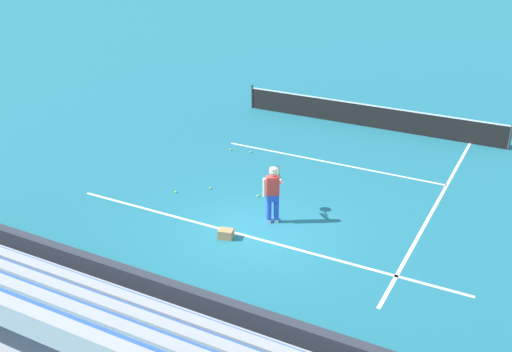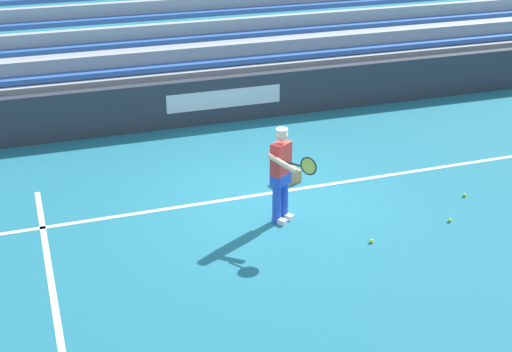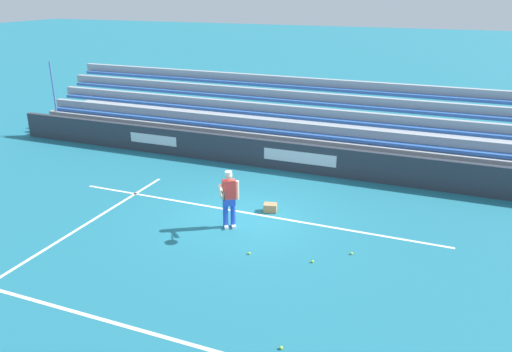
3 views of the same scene
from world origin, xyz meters
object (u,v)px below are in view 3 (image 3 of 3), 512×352
object	(u,v)px
tennis_player	(229,199)
tennis_ball_midcourt	(281,348)
ball_box_cardboard	(270,208)
tennis_ball_toward_net	(249,253)
tennis_ball_far_right	(312,261)
tennis_ball_by_box	(352,253)

from	to	relation	value
tennis_player	tennis_ball_midcourt	xyz separation A→B (m)	(-3.10, 4.37, -0.86)
ball_box_cardboard	tennis_ball_toward_net	xyz separation A→B (m)	(-0.41, 2.69, -0.10)
tennis_ball_midcourt	tennis_ball_far_right	size ratio (longest dim) A/B	1.00
tennis_ball_midcourt	ball_box_cardboard	bearing A→B (deg)	-67.78
tennis_ball_by_box	tennis_ball_midcourt	world-z (taller)	same
tennis_player	tennis_ball_toward_net	size ratio (longest dim) A/B	25.98
tennis_ball_far_right	tennis_player	bearing A→B (deg)	-20.32
tennis_player	tennis_ball_far_right	size ratio (longest dim) A/B	25.98
tennis_player	tennis_ball_far_right	bearing A→B (deg)	159.68
ball_box_cardboard	tennis_ball_far_right	xyz separation A→B (m)	(-2.06, 2.48, -0.10)
ball_box_cardboard	tennis_ball_toward_net	distance (m)	2.73
tennis_player	ball_box_cardboard	xyz separation A→B (m)	(-0.72, -1.45, -0.76)
tennis_ball_by_box	tennis_ball_far_right	bearing A→B (deg)	43.11
ball_box_cardboard	tennis_ball_toward_net	bearing A→B (deg)	98.73
ball_box_cardboard	tennis_ball_by_box	distance (m)	3.36
ball_box_cardboard	tennis_ball_by_box	xyz separation A→B (m)	(-2.89, 1.70, -0.10)
tennis_ball_toward_net	tennis_ball_far_right	distance (m)	1.66
ball_box_cardboard	tennis_ball_far_right	distance (m)	3.23
ball_box_cardboard	tennis_ball_toward_net	world-z (taller)	ball_box_cardboard
ball_box_cardboard	tennis_ball_midcourt	xyz separation A→B (m)	(-2.38, 5.83, -0.10)
tennis_ball_toward_net	ball_box_cardboard	bearing A→B (deg)	-81.27
tennis_ball_toward_net	tennis_ball_midcourt	size ratio (longest dim) A/B	1.00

